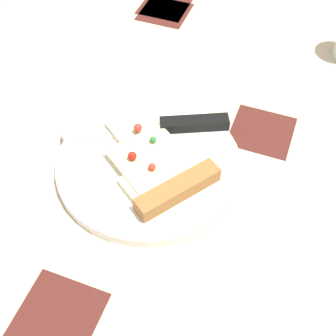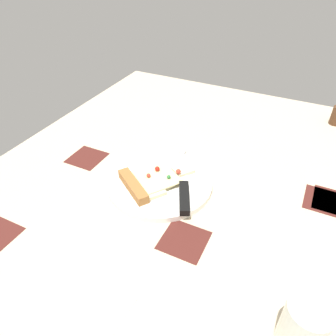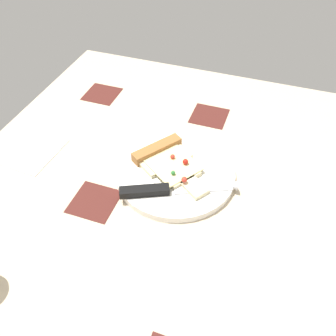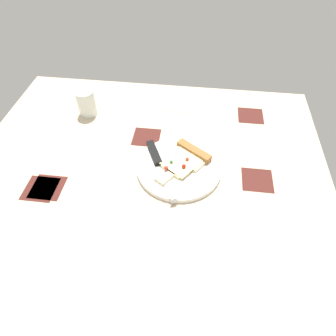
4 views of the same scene
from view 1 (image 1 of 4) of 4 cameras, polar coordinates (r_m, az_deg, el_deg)
name	(u,v)px [view 1 (image 1 of 4)]	position (r cm, az deg, el deg)	size (l,w,h in cm)	color
ground_plane	(118,112)	(74.31, -6.21, 6.95)	(110.66, 110.66, 3.00)	#C6B293
plate	(149,164)	(63.69, -2.42, 0.52)	(25.57, 25.57, 1.52)	white
pizza_slice	(159,169)	(61.10, -1.16, -0.09)	(16.36, 18.73, 2.51)	beige
knife	(163,126)	(66.57, -0.64, 5.21)	(12.14, 22.60, 2.45)	silver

